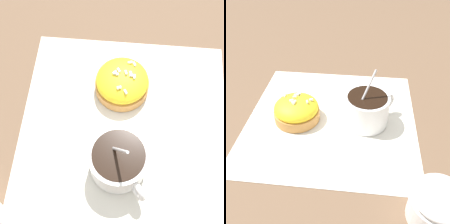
{
  "view_description": "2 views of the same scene",
  "coord_description": "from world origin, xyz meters",
  "views": [
    {
      "loc": [
        0.19,
        -0.01,
        0.47
      ],
      "look_at": [
        -0.01,
        -0.02,
        0.03
      ],
      "focal_mm": 50.0,
      "sensor_mm": 36.0,
      "label": 1
    },
    {
      "loc": [
        0.04,
        -0.39,
        0.34
      ],
      "look_at": [
        0.01,
        -0.02,
        0.03
      ],
      "focal_mm": 42.0,
      "sensor_mm": 36.0,
      "label": 2
    }
  ],
  "objects": [
    {
      "name": "ground_plane",
      "position": [
        0.0,
        0.0,
        0.0
      ],
      "size": [
        3.0,
        3.0,
        0.0
      ],
      "primitive_type": "plane",
      "color": "brown"
    },
    {
      "name": "paper_napkin",
      "position": [
        0.0,
        0.0,
        0.0
      ],
      "size": [
        0.34,
        0.35,
        0.0
      ],
      "color": "white",
      "rests_on": "ground_plane"
    },
    {
      "name": "coffee_cup",
      "position": [
        0.07,
        -0.01,
        0.04
      ],
      "size": [
        0.1,
        0.08,
        0.11
      ],
      "color": "white",
      "rests_on": "paper_napkin"
    },
    {
      "name": "frosted_pastry",
      "position": [
        -0.07,
        -0.01,
        0.02
      ],
      "size": [
        0.09,
        0.09,
        0.05
      ],
      "color": "#C18442",
      "rests_on": "paper_napkin"
    },
    {
      "name": "sugar_bowl",
      "position": [
        0.16,
        -0.2,
        0.03
      ],
      "size": [
        0.08,
        0.08,
        0.06
      ],
      "color": "white",
      "rests_on": "ground_plane"
    }
  ]
}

